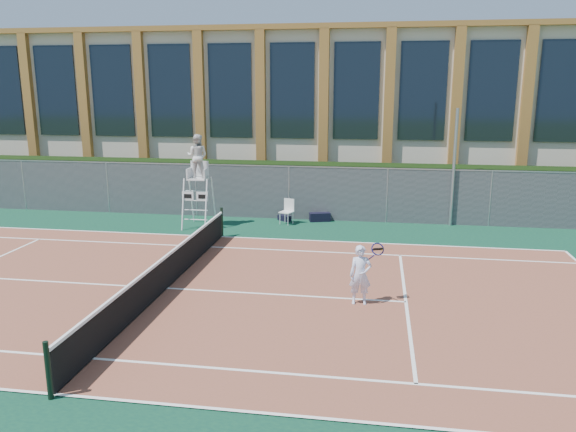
# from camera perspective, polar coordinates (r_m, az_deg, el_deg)

# --- Properties ---
(ground) EXTENTS (120.00, 120.00, 0.00)m
(ground) POSITION_cam_1_polar(r_m,az_deg,el_deg) (15.77, -12.21, -7.29)
(ground) COLOR #233814
(apron) EXTENTS (36.00, 20.00, 0.01)m
(apron) POSITION_cam_1_polar(r_m,az_deg,el_deg) (16.65, -10.98, -6.12)
(apron) COLOR #0B3328
(apron) RESTS_ON ground
(tennis_court) EXTENTS (23.77, 10.97, 0.02)m
(tennis_court) POSITION_cam_1_polar(r_m,az_deg,el_deg) (15.77, -12.22, -7.22)
(tennis_court) COLOR brown
(tennis_court) RESTS_ON apron
(tennis_net) EXTENTS (0.10, 11.30, 1.10)m
(tennis_net) POSITION_cam_1_polar(r_m,az_deg,el_deg) (15.60, -12.31, -5.44)
(tennis_net) COLOR black
(tennis_net) RESTS_ON ground
(fence) EXTENTS (40.00, 0.06, 2.20)m
(fence) POSITION_cam_1_polar(r_m,az_deg,el_deg) (23.62, -4.69, 2.47)
(fence) COLOR #595E60
(fence) RESTS_ON ground
(hedge) EXTENTS (40.00, 1.40, 2.20)m
(hedge) POSITION_cam_1_polar(r_m,az_deg,el_deg) (24.77, -4.04, 2.97)
(hedge) COLOR black
(hedge) RESTS_ON ground
(building) EXTENTS (45.00, 10.60, 8.22)m
(building) POSITION_cam_1_polar(r_m,az_deg,el_deg) (32.21, -0.90, 10.75)
(building) COLOR beige
(building) RESTS_ON ground
(steel_pole) EXTENTS (0.12, 0.12, 4.61)m
(steel_pole) POSITION_cam_1_polar(r_m,az_deg,el_deg) (22.86, 16.49, 4.69)
(steel_pole) COLOR #9EA0A5
(steel_pole) RESTS_ON ground
(umpire_chair) EXTENTS (1.02, 1.57, 3.67)m
(umpire_chair) POSITION_cam_1_polar(r_m,az_deg,el_deg) (22.07, -9.19, 5.76)
(umpire_chair) COLOR white
(umpire_chair) RESTS_ON ground
(plastic_chair) EXTENTS (0.61, 0.61, 1.01)m
(plastic_chair) POSITION_cam_1_polar(r_m,az_deg,el_deg) (22.52, -0.02, 0.71)
(plastic_chair) COLOR silver
(plastic_chair) RESTS_ON apron
(sports_bag_near) EXTENTS (0.90, 0.56, 0.36)m
(sports_bag_near) POSITION_cam_1_polar(r_m,az_deg,el_deg) (23.02, 3.25, -0.10)
(sports_bag_near) COLOR black
(sports_bag_near) RESTS_ON apron
(sports_bag_far) EXTENTS (0.61, 0.52, 0.23)m
(sports_bag_far) POSITION_cam_1_polar(r_m,az_deg,el_deg) (23.08, -0.37, -0.21)
(sports_bag_far) COLOR black
(sports_bag_far) RESTS_ON apron
(tennis_player) EXTENTS (0.89, 0.62, 1.55)m
(tennis_player) POSITION_cam_1_polar(r_m,az_deg,el_deg) (14.23, 7.38, -5.94)
(tennis_player) COLOR silver
(tennis_player) RESTS_ON tennis_court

